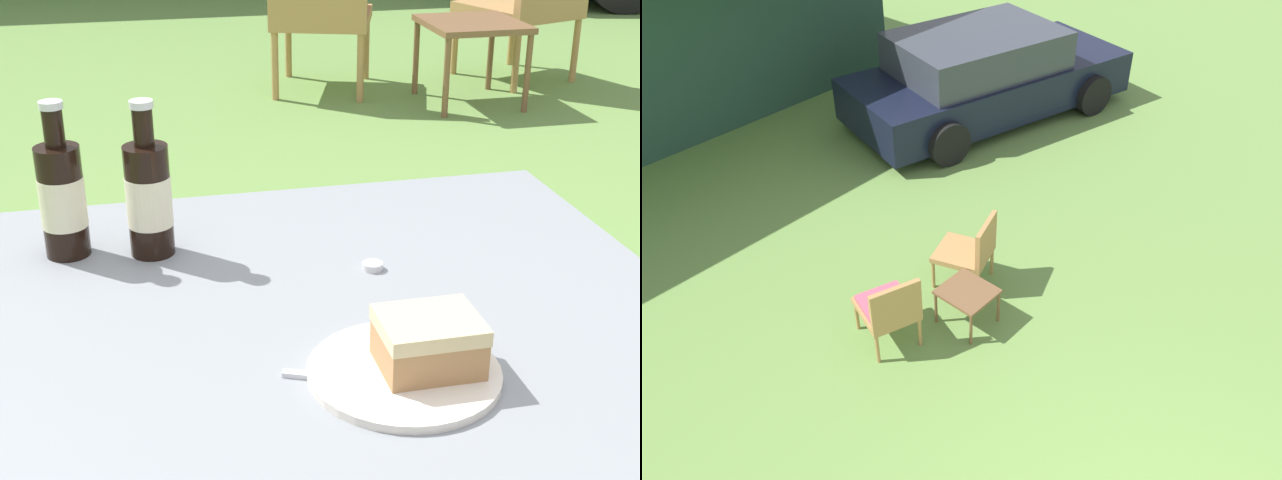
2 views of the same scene
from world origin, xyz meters
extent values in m
cylinder|color=#B2844C|center=(1.11, 3.82, 0.17)|extent=(0.04, 0.04, 0.35)
cylinder|color=#B2844C|center=(0.70, 3.96, 0.17)|extent=(0.04, 0.04, 0.35)
cylinder|color=#B2844C|center=(0.95, 3.35, 0.17)|extent=(0.04, 0.04, 0.35)
cylinder|color=#B2844C|center=(0.54, 3.49, 0.17)|extent=(0.04, 0.04, 0.35)
cube|color=#B2844C|center=(0.83, 3.66, 0.38)|extent=(0.65, 0.68, 0.06)
cube|color=#CC5670|center=(0.83, 3.66, 0.43)|extent=(0.57, 0.59, 0.05)
cylinder|color=#B2844C|center=(2.05, 3.96, 0.17)|extent=(0.04, 0.04, 0.35)
cylinder|color=#B2844C|center=(1.64, 3.82, 0.17)|extent=(0.04, 0.04, 0.35)
cylinder|color=#B2844C|center=(2.21, 3.49, 0.17)|extent=(0.04, 0.04, 0.35)
cylinder|color=#B2844C|center=(1.80, 3.35, 0.17)|extent=(0.04, 0.04, 0.35)
cube|color=#B2844C|center=(1.92, 3.66, 0.38)|extent=(0.65, 0.68, 0.06)
cube|color=brown|center=(1.49, 3.22, 0.40)|extent=(0.47, 0.51, 0.03)
cylinder|color=brown|center=(1.28, 2.99, 0.19)|extent=(0.03, 0.03, 0.38)
cylinder|color=brown|center=(1.70, 2.99, 0.19)|extent=(0.03, 0.03, 0.38)
cylinder|color=brown|center=(1.28, 3.45, 0.19)|extent=(0.03, 0.03, 0.38)
cylinder|color=brown|center=(1.70, 3.45, 0.19)|extent=(0.03, 0.03, 0.38)
cube|color=gray|center=(0.00, 0.00, 0.67)|extent=(0.90, 0.85, 0.04)
cylinder|color=gray|center=(-0.41, 0.38, 0.33)|extent=(0.04, 0.04, 0.65)
cylinder|color=gray|center=(0.41, 0.38, 0.33)|extent=(0.04, 0.04, 0.65)
cylinder|color=silver|center=(0.03, -0.17, 0.70)|extent=(0.21, 0.21, 0.01)
cube|color=#AD7A4C|center=(0.06, -0.17, 0.72)|extent=(0.11, 0.09, 0.04)
cube|color=#DBBC89|center=(0.06, -0.17, 0.75)|extent=(0.11, 0.09, 0.02)
cylinder|color=black|center=(-0.22, 0.22, 0.77)|extent=(0.06, 0.06, 0.16)
cylinder|color=black|center=(-0.22, 0.22, 0.88)|extent=(0.03, 0.03, 0.05)
cylinder|color=silver|center=(-0.22, 0.22, 0.91)|extent=(0.03, 0.03, 0.01)
cylinder|color=beige|center=(-0.22, 0.22, 0.77)|extent=(0.06, 0.06, 0.07)
cylinder|color=black|center=(-0.33, 0.24, 0.77)|extent=(0.06, 0.06, 0.16)
cylinder|color=black|center=(-0.33, 0.24, 0.88)|extent=(0.03, 0.03, 0.05)
cylinder|color=silver|center=(-0.33, 0.24, 0.91)|extent=(0.03, 0.03, 0.01)
cylinder|color=beige|center=(-0.33, 0.24, 0.77)|extent=(0.06, 0.06, 0.07)
cube|color=silver|center=(-0.01, -0.17, 0.69)|extent=(0.18, 0.08, 0.01)
cylinder|color=silver|center=(0.07, 0.10, 0.70)|extent=(0.03, 0.03, 0.01)
camera|label=1|loc=(-0.24, -0.95, 1.23)|focal=50.00mm
camera|label=2|loc=(-1.88, 0.34, 4.51)|focal=35.00mm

